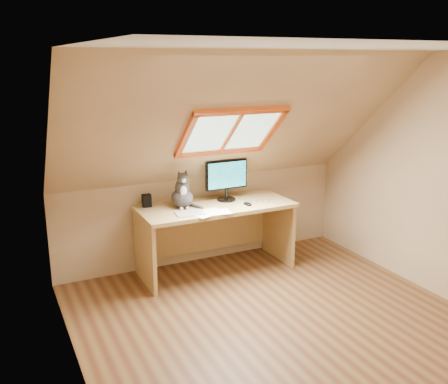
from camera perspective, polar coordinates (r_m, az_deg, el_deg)
ground at (r=4.67m, az=6.64°, el=-14.96°), size 3.50×3.50×0.00m
room_shell at (r=4.07m, az=7.94°, el=2.18°), size 3.52×3.52×2.41m
desk at (r=5.61m, az=-1.28°, el=-3.52°), size 1.70×0.74×0.78m
monitor at (r=5.57m, az=0.29°, el=1.67°), size 0.50×0.21×0.46m
cat at (r=5.35m, az=-4.79°, el=-0.18°), size 0.27×0.31×0.43m
desk_speaker at (r=5.44m, az=-8.83°, el=-0.97°), size 0.10×0.10×0.13m
graphics_tablet at (r=5.16m, az=-3.95°, el=-2.43°), size 0.31×0.24×0.01m
mouse at (r=5.44m, az=2.70°, el=-1.36°), size 0.09×0.13×0.04m
papers at (r=5.18m, az=-1.57°, el=-2.38°), size 0.35×0.30×0.01m
cables at (r=5.55m, az=3.37°, el=-1.18°), size 0.51×0.26×0.01m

